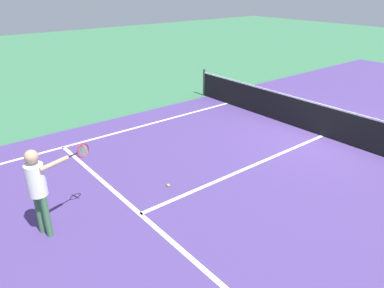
{
  "coord_description": "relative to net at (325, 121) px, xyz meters",
  "views": [
    {
      "loc": [
        5.32,
        -9.36,
        4.25
      ],
      "look_at": [
        -0.28,
        -4.84,
        1.0
      ],
      "focal_mm": 33.71,
      "sensor_mm": 36.0,
      "label": 1
    }
  ],
  "objects": [
    {
      "name": "ground_plane",
      "position": [
        0.0,
        0.0,
        -0.49
      ],
      "size": [
        60.0,
        60.0,
        0.0
      ],
      "primitive_type": "plane",
      "color": "#38724C"
    },
    {
      "name": "court_surface_inbounds",
      "position": [
        0.0,
        0.0,
        -0.49
      ],
      "size": [
        10.62,
        24.4,
        0.0
      ],
      "primitive_type": "cube",
      "color": "#4C387A",
      "rests_on": "ground_plane"
    },
    {
      "name": "line_sideline_left",
      "position": [
        -4.11,
        -5.95,
        -0.49
      ],
      "size": [
        0.1,
        11.89,
        0.01
      ],
      "primitive_type": "cube",
      "color": "white",
      "rests_on": "ground_plane"
    },
    {
      "name": "line_service_near",
      "position": [
        0.0,
        -6.4,
        -0.49
      ],
      "size": [
        8.22,
        0.1,
        0.01
      ],
      "primitive_type": "cube",
      "color": "white",
      "rests_on": "ground_plane"
    },
    {
      "name": "line_center_service",
      "position": [
        0.0,
        -3.2,
        -0.49
      ],
      "size": [
        0.1,
        6.4,
        0.01
      ],
      "primitive_type": "cube",
      "color": "white",
      "rests_on": "ground_plane"
    },
    {
      "name": "net",
      "position": [
        0.0,
        0.0,
        0.0
      ],
      "size": [
        11.08,
        0.09,
        1.07
      ],
      "color": "#33383D",
      "rests_on": "ground_plane"
    },
    {
      "name": "player_near",
      "position": [
        -0.57,
        -8.03,
        0.57
      ],
      "size": [
        0.43,
        1.23,
        1.7
      ],
      "color": "#3F7247",
      "rests_on": "ground_plane"
    },
    {
      "name": "tennis_ball_mid_court",
      "position": [
        -0.52,
        -5.34,
        -0.46
      ],
      "size": [
        0.07,
        0.07,
        0.07
      ],
      "primitive_type": "sphere",
      "color": "#CCE033",
      "rests_on": "ground_plane"
    }
  ]
}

